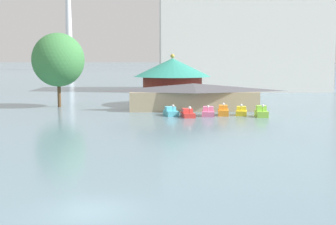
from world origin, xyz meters
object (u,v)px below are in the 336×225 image
at_px(pedal_boat_red, 188,114).
at_px(pedal_boat_orange, 223,111).
at_px(pedal_boat_lime, 261,112).
at_px(pedal_boat_yellow, 241,112).
at_px(pedal_boat_cyan, 171,112).
at_px(green_roof_pavilion, 172,79).
at_px(boathouse, 193,96).
at_px(shoreline_tree_tall_left, 58,60).
at_px(background_building_block, 242,35).
at_px(pedal_boat_pink, 208,112).

relative_size(pedal_boat_red, pedal_boat_orange, 1.10).
bearing_deg(pedal_boat_lime, pedal_boat_yellow, -120.40).
relative_size(pedal_boat_cyan, pedal_boat_lime, 1.19).
xyz_separation_m(pedal_boat_cyan, pedal_boat_red, (2.16, -1.70, -0.03)).
xyz_separation_m(pedal_boat_cyan, green_roof_pavilion, (0.92, 14.20, 3.92)).
bearing_deg(green_roof_pavilion, boathouse, -69.68).
height_order(pedal_boat_yellow, shoreline_tree_tall_left, shoreline_tree_tall_left).
relative_size(pedal_boat_yellow, shoreline_tree_tall_left, 0.21).
bearing_deg(shoreline_tree_tall_left, pedal_boat_red, -34.98).
height_order(shoreline_tree_tall_left, background_building_block, background_building_block).
xyz_separation_m(pedal_boat_pink, shoreline_tree_tall_left, (-22.45, 12.68, 7.03)).
xyz_separation_m(pedal_boat_red, pedal_boat_lime, (9.87, -0.12, 0.14)).
distance_m(pedal_boat_cyan, pedal_boat_yellow, 9.66).
distance_m(pedal_boat_red, boathouse, 8.65).
relative_size(pedal_boat_orange, pedal_boat_lime, 1.08).
height_order(pedal_boat_lime, green_roof_pavilion, green_roof_pavilion).
height_order(pedal_boat_pink, background_building_block, background_building_block).
xyz_separation_m(pedal_boat_orange, green_roof_pavilion, (-6.27, 14.22, 3.85)).
distance_m(pedal_boat_orange, boathouse, 7.68).
relative_size(pedal_boat_orange, background_building_block, 0.07).
bearing_deg(pedal_boat_orange, boathouse, -144.71).
distance_m(pedal_boat_cyan, pedal_boat_lime, 12.17).
relative_size(boathouse, shoreline_tree_tall_left, 1.74).
distance_m(pedal_boat_yellow, shoreline_tree_tall_left, 30.51).
xyz_separation_m(pedal_boat_lime, shoreline_tree_tall_left, (-29.44, 13.81, 6.94)).
height_order(pedal_boat_red, green_roof_pavilion, green_roof_pavilion).
xyz_separation_m(green_roof_pavilion, shoreline_tree_tall_left, (-18.33, -2.20, 3.12)).
xyz_separation_m(pedal_boat_lime, boathouse, (-8.32, 8.47, 1.52)).
bearing_deg(pedal_boat_cyan, pedal_boat_yellow, 77.02).
height_order(pedal_boat_cyan, shoreline_tree_tall_left, shoreline_tree_tall_left).
bearing_deg(pedal_boat_red, pedal_boat_pink, 102.82).
bearing_deg(pedal_boat_cyan, pedal_boat_pink, 70.40).
distance_m(pedal_boat_red, pedal_boat_orange, 5.30).
distance_m(pedal_boat_orange, pedal_boat_yellow, 2.48).
bearing_deg(pedal_boat_yellow, boathouse, -126.32).
distance_m(pedal_boat_pink, background_building_block, 53.49).
bearing_deg(pedal_boat_cyan, pedal_boat_lime, 69.59).
relative_size(pedal_boat_lime, green_roof_pavilion, 0.20).
distance_m(pedal_boat_pink, pedal_boat_yellow, 4.64).
bearing_deg(pedal_boat_lime, pedal_boat_orange, -106.45).
bearing_deg(pedal_boat_yellow, pedal_boat_cyan, -78.45).
bearing_deg(pedal_boat_orange, pedal_boat_cyan, -82.39).
bearing_deg(background_building_block, pedal_boat_lime, -98.24).
xyz_separation_m(pedal_boat_lime, green_roof_pavilion, (-11.12, 16.02, 3.81)).
bearing_deg(background_building_block, pedal_boat_yellow, -101.18).
height_order(boathouse, green_roof_pavilion, green_roof_pavilion).
distance_m(shoreline_tree_tall_left, background_building_block, 52.68).
distance_m(pedal_boat_yellow, background_building_block, 51.97).
xyz_separation_m(pedal_boat_pink, pedal_boat_lime, (7.00, -1.13, 0.09)).
height_order(pedal_boat_cyan, pedal_boat_red, pedal_boat_cyan).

